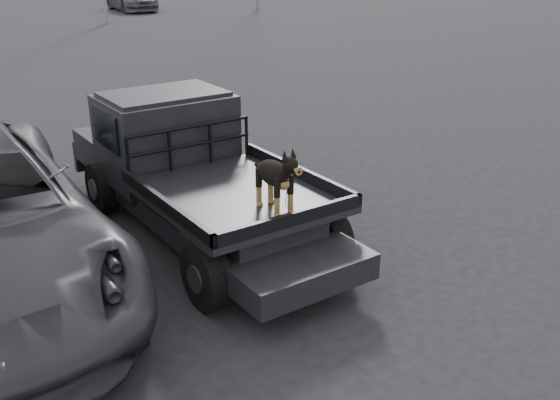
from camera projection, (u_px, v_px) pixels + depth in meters
ground at (307, 263)px, 7.81m from camera, size 120.00×120.00×0.00m
flatbed_ute at (200, 203)px, 8.43m from camera, size 2.00×5.40×0.92m
ute_cab at (165, 123)px, 8.81m from camera, size 1.72×1.30×0.88m
headache_rack at (190, 147)px, 8.31m from camera, size 1.80×0.08×0.55m
dog at (274, 179)px, 6.92m from camera, size 0.32×0.60×0.74m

